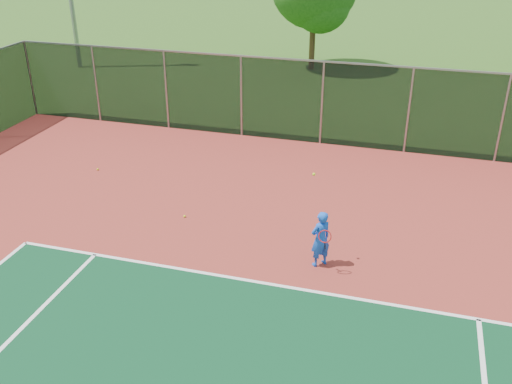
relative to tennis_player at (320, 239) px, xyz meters
The scene contains 5 objects.
court_apron 2.74m from the tennis_player, 53.25° to the right, with size 30.00×20.00×0.02m, color maroon.
fence_back 8.08m from the tennis_player, 78.66° to the left, with size 30.00×0.06×3.03m.
tennis_player is the anchor object (origin of this frame).
practice_ball_0 8.73m from the tennis_player, 156.60° to the left, with size 0.07×0.07×0.07m, color #CCE01A.
practice_ball_2 4.28m from the tennis_player, 162.31° to the left, with size 0.07×0.07×0.07m, color #CCE01A.
Camera 1 is at (0.15, -7.38, 7.71)m, focal length 40.00 mm.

